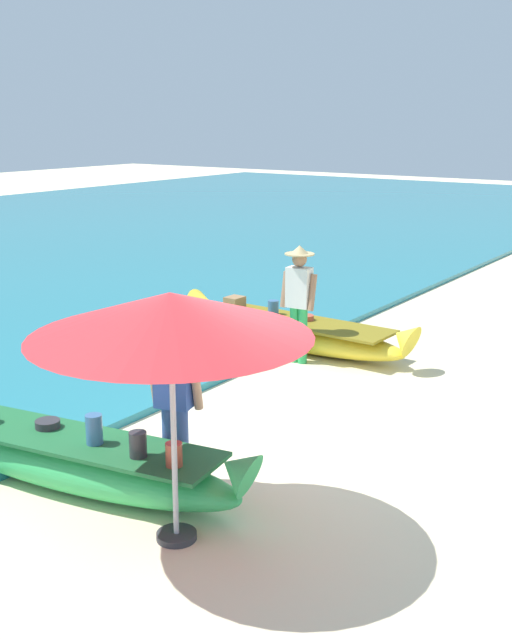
# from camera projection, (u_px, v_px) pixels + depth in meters

# --- Properties ---
(ground_plane) EXTENTS (80.00, 80.00, 0.00)m
(ground_plane) POSITION_uv_depth(u_px,v_px,m) (267.00, 477.00, 8.10)
(ground_plane) COLOR beige
(sea) EXTENTS (24.00, 56.00, 0.10)m
(sea) POSITION_uv_depth(u_px,v_px,m) (13.00, 246.00, 22.30)
(sea) COLOR teal
(sea) RESTS_ON ground
(boat_green_foreground) EXTENTS (3.95, 1.33, 0.83)m
(boat_green_foreground) POSITION_uv_depth(u_px,v_px,m) (80.00, 461.00, 7.78)
(boat_green_foreground) COLOR #38B760
(boat_green_foreground) RESTS_ON ground
(boat_yellow_midground) EXTENTS (4.28, 0.96, 0.79)m
(boat_yellow_midground) POSITION_uv_depth(u_px,v_px,m) (293.00, 332.00, 12.55)
(boat_yellow_midground) COLOR yellow
(boat_yellow_midground) RESTS_ON ground
(person_vendor_hatted) EXTENTS (0.57, 0.44, 1.80)m
(person_vendor_hatted) POSITION_uv_depth(u_px,v_px,m) (299.00, 296.00, 11.64)
(person_vendor_hatted) COLOR green
(person_vendor_hatted) RESTS_ON ground
(person_tourist_customer) EXTENTS (0.59, 0.35, 1.70)m
(person_tourist_customer) POSITION_uv_depth(u_px,v_px,m) (174.00, 394.00, 7.73)
(person_tourist_customer) COLOR #3D5BA8
(person_tourist_customer) RESTS_ON ground
(patio_umbrella_large) EXTENTS (2.39, 2.39, 2.24)m
(patio_umbrella_large) POSITION_uv_depth(u_px,v_px,m) (170.00, 316.00, 6.41)
(patio_umbrella_large) COLOR #B7B7BC
(patio_umbrella_large) RESTS_ON ground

